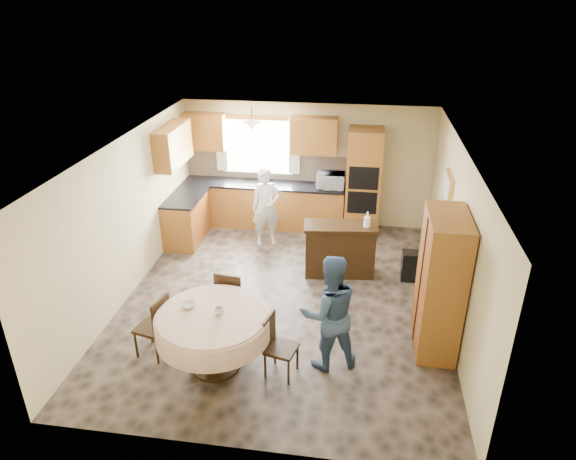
% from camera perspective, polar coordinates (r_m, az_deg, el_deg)
% --- Properties ---
extents(floor, '(5.00, 6.00, 0.01)m').
position_cam_1_polar(floor, '(8.32, -0.38, -7.56)').
color(floor, brown).
rests_on(floor, ground).
extents(ceiling, '(5.00, 6.00, 0.01)m').
position_cam_1_polar(ceiling, '(7.26, -0.43, 9.18)').
color(ceiling, white).
rests_on(ceiling, wall_back).
extents(wall_back, '(5.00, 0.02, 2.50)m').
position_cam_1_polar(wall_back, '(10.48, 2.12, 7.22)').
color(wall_back, tan).
rests_on(wall_back, floor).
extents(wall_front, '(5.00, 0.02, 2.50)m').
position_cam_1_polar(wall_front, '(5.21, -5.58, -13.92)').
color(wall_front, tan).
rests_on(wall_front, floor).
extents(wall_left, '(0.02, 6.00, 2.50)m').
position_cam_1_polar(wall_left, '(8.43, -17.45, 1.29)').
color(wall_left, tan).
rests_on(wall_left, floor).
extents(wall_right, '(0.02, 6.00, 2.50)m').
position_cam_1_polar(wall_right, '(7.77, 18.14, -0.93)').
color(wall_right, tan).
rests_on(wall_right, floor).
extents(window, '(1.40, 0.03, 1.10)m').
position_cam_1_polar(window, '(10.50, -3.37, 9.25)').
color(window, white).
rests_on(window, wall_back).
extents(curtain_left, '(0.22, 0.02, 1.15)m').
position_cam_1_polar(curtain_left, '(10.62, -7.45, 9.54)').
color(curtain_left, white).
rests_on(curtain_left, wall_back).
extents(curtain_right, '(0.22, 0.02, 1.15)m').
position_cam_1_polar(curtain_right, '(10.32, 0.71, 9.28)').
color(curtain_right, white).
rests_on(curtain_right, wall_back).
extents(base_cab_back, '(3.30, 0.60, 0.88)m').
position_cam_1_polar(base_cab_back, '(10.61, -2.71, 2.77)').
color(base_cab_back, '#AF752E').
rests_on(base_cab_back, floor).
extents(counter_back, '(3.30, 0.64, 0.04)m').
position_cam_1_polar(counter_back, '(10.43, -2.76, 5.10)').
color(counter_back, black).
rests_on(counter_back, base_cab_back).
extents(base_cab_left, '(0.60, 1.20, 0.88)m').
position_cam_1_polar(base_cab_left, '(10.15, -11.18, 1.20)').
color(base_cab_left, '#AF752E').
rests_on(base_cab_left, floor).
extents(counter_left, '(0.64, 1.20, 0.04)m').
position_cam_1_polar(counter_left, '(9.97, -11.40, 3.60)').
color(counter_left, black).
rests_on(counter_left, base_cab_left).
extents(backsplash, '(3.30, 0.02, 0.55)m').
position_cam_1_polar(backsplash, '(10.61, -2.50, 7.06)').
color(backsplash, tan).
rests_on(backsplash, wall_back).
extents(wall_cab_left, '(0.85, 0.33, 0.72)m').
position_cam_1_polar(wall_cab_left, '(10.54, -9.27, 10.77)').
color(wall_cab_left, '#A9722A').
rests_on(wall_cab_left, wall_back).
extents(wall_cab_right, '(0.90, 0.33, 0.72)m').
position_cam_1_polar(wall_cab_right, '(10.11, 2.93, 10.44)').
color(wall_cab_right, '#A9722A').
rests_on(wall_cab_right, wall_back).
extents(wall_cab_side, '(0.33, 1.20, 0.72)m').
position_cam_1_polar(wall_cab_side, '(9.69, -12.68, 9.17)').
color(wall_cab_side, '#A9722A').
rests_on(wall_cab_side, wall_left).
extents(oven_tower, '(0.66, 0.62, 2.12)m').
position_cam_1_polar(oven_tower, '(10.19, 8.36, 5.29)').
color(oven_tower, '#AF752E').
rests_on(oven_tower, floor).
extents(oven_upper, '(0.56, 0.01, 0.45)m').
position_cam_1_polar(oven_upper, '(9.83, 8.41, 5.70)').
color(oven_upper, black).
rests_on(oven_upper, oven_tower).
extents(oven_lower, '(0.56, 0.01, 0.45)m').
position_cam_1_polar(oven_lower, '(10.01, 8.23, 3.01)').
color(oven_lower, black).
rests_on(oven_lower, oven_tower).
extents(pendant, '(0.36, 0.36, 0.18)m').
position_cam_1_polar(pendant, '(9.91, -4.00, 11.35)').
color(pendant, beige).
rests_on(pendant, ceiling).
extents(sideboard, '(1.27, 0.64, 0.87)m').
position_cam_1_polar(sideboard, '(8.83, 5.73, -2.32)').
color(sideboard, '#36220E').
rests_on(sideboard, floor).
extents(space_heater, '(0.38, 0.27, 0.51)m').
position_cam_1_polar(space_heater, '(8.95, 13.68, -3.90)').
color(space_heater, black).
rests_on(space_heater, floor).
extents(cupboard, '(0.51, 1.03, 1.96)m').
position_cam_1_polar(cupboard, '(7.11, 16.57, -5.74)').
color(cupboard, '#AF752E').
rests_on(cupboard, floor).
extents(dining_table, '(1.46, 1.46, 0.83)m').
position_cam_1_polar(dining_table, '(6.68, -8.32, -10.49)').
color(dining_table, '#36220E').
rests_on(dining_table, floor).
extents(chair_left, '(0.47, 0.47, 0.90)m').
position_cam_1_polar(chair_left, '(7.13, -14.45, -10.07)').
color(chair_left, '#36220E').
rests_on(chair_left, floor).
extents(chair_back, '(0.45, 0.45, 0.94)m').
position_cam_1_polar(chair_back, '(7.44, -6.35, -7.38)').
color(chair_back, '#36220E').
rests_on(chair_back, floor).
extents(chair_right, '(0.44, 0.44, 0.85)m').
position_cam_1_polar(chair_right, '(6.63, -1.32, -12.40)').
color(chair_right, '#36220E').
rests_on(chair_right, floor).
extents(framed_picture, '(0.06, 0.58, 0.48)m').
position_cam_1_polar(framed_picture, '(8.48, 17.38, 4.43)').
color(framed_picture, gold).
rests_on(framed_picture, wall_right).
extents(microwave, '(0.56, 0.39, 0.30)m').
position_cam_1_polar(microwave, '(10.17, 4.74, 5.50)').
color(microwave, silver).
rests_on(microwave, counter_back).
extents(person_sink, '(0.65, 0.54, 1.52)m').
position_cam_1_polar(person_sink, '(9.70, -2.44, 2.56)').
color(person_sink, silver).
rests_on(person_sink, floor).
extents(person_dining, '(0.94, 0.84, 1.60)m').
position_cam_1_polar(person_dining, '(6.60, 4.61, -9.17)').
color(person_dining, '#334C70').
rests_on(person_dining, floor).
extents(bowl_sideboard, '(0.26, 0.26, 0.05)m').
position_cam_1_polar(bowl_sideboard, '(8.63, 4.57, 0.47)').
color(bowl_sideboard, '#B2B2B2').
rests_on(bowl_sideboard, sideboard).
extents(bottle_sideboard, '(0.13, 0.13, 0.31)m').
position_cam_1_polar(bottle_sideboard, '(8.57, 8.78, 1.00)').
color(bottle_sideboard, silver).
rests_on(bottle_sideboard, sideboard).
extents(cup_table, '(0.14, 0.14, 0.09)m').
position_cam_1_polar(cup_table, '(6.54, -7.67, -8.89)').
color(cup_table, '#B2B2B2').
rests_on(cup_table, dining_table).
extents(bowl_table, '(0.20, 0.20, 0.06)m').
position_cam_1_polar(bowl_table, '(6.73, -10.95, -8.21)').
color(bowl_table, '#B2B2B2').
rests_on(bowl_table, dining_table).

